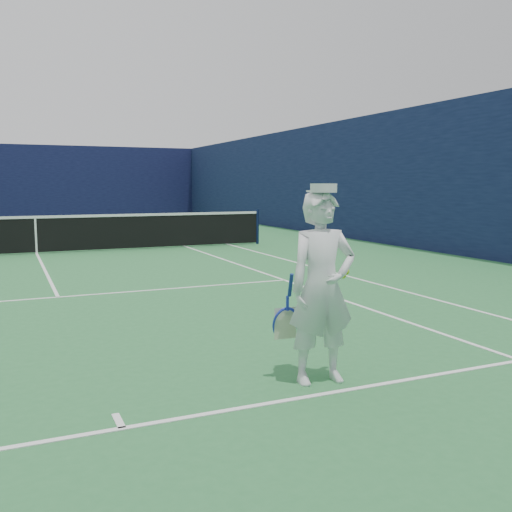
{
  "coord_description": "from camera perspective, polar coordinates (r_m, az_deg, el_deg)",
  "views": [
    {
      "loc": [
        -0.73,
        -16.03,
        1.83
      ],
      "look_at": [
        1.9,
        -10.08,
        1.01
      ],
      "focal_mm": 40.0,
      "sensor_mm": 36.0,
      "label": 1
    }
  ],
  "objects": [
    {
      "name": "ground",
      "position": [
        16.15,
        -21.07,
        0.2
      ],
      "size": [
        80.0,
        80.0,
        0.0
      ],
      "primitive_type": "plane",
      "color": "#2B713A",
      "rests_on": "ground"
    },
    {
      "name": "court_markings",
      "position": [
        16.15,
        -21.08,
        0.22
      ],
      "size": [
        11.03,
        23.83,
        0.01
      ],
      "color": "white",
      "rests_on": "ground"
    },
    {
      "name": "tennis_net",
      "position": [
        16.1,
        -21.16,
        2.17
      ],
      "size": [
        12.88,
        0.09,
        1.07
      ],
      "color": "#141E4C",
      "rests_on": "ground"
    },
    {
      "name": "tennis_player",
      "position": [
        5.25,
        6.62,
        -3.09
      ],
      "size": [
        0.76,
        0.52,
        1.83
      ],
      "rotation": [
        0.0,
        0.0,
        -0.08
      ],
      "color": "white",
      "rests_on": "ground"
    },
    {
      "name": "windscreen_fence",
      "position": [
        16.05,
        -21.4,
        7.31
      ],
      "size": [
        20.12,
        36.12,
        4.0
      ],
      "color": "black",
      "rests_on": "ground"
    }
  ]
}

